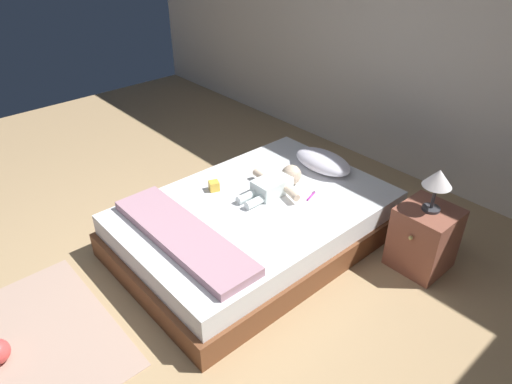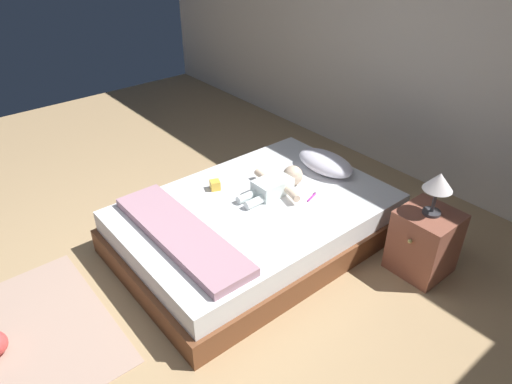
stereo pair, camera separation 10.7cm
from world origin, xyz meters
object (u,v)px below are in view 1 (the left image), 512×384
Objects in this scene: toothbrush at (312,195)px; lamp at (438,180)px; pillow at (323,161)px; baby at (276,184)px; nightstand at (424,238)px; toy_block at (214,186)px; bed at (256,223)px.

lamp is (0.79, 0.33, 0.36)m from toothbrush.
baby is at bearing -91.29° from pillow.
nightstand is (0.79, 0.33, -0.13)m from toothbrush.
nightstand is 4.99× the size of toy_block.
baby is 0.29m from toothbrush.
toy_block is (-1.37, -0.84, 0.16)m from nightstand.
nightstand is (1.03, 0.48, -0.18)m from baby.
pillow is 3.72× the size of toothbrush.
pillow is (-0.02, 0.77, 0.26)m from bed.
pillow is 1.06m from lamp.
pillow is at bearing 88.71° from baby.
baby reaches higher than bed.
toothbrush is at bearing 32.61° from baby.
toothbrush is 0.87m from nightstand.
baby reaches higher than toy_block.
bed is 0.34m from baby.
toy_block is at bearing -138.23° from toothbrush.
baby reaches higher than pillow.
toothbrush is (0.23, -0.38, -0.07)m from pillow.
pillow is at bearing 177.22° from lamp.
lamp is (0.00, 0.00, 0.48)m from nightstand.
bed is 1.24m from nightstand.
baby is 1.88× the size of lamp.
bed is at bearing 18.50° from toy_block.
lamp is (1.02, -0.05, 0.29)m from pillow.
baby is at bearing 96.72° from bed.
toothbrush is (0.24, 0.15, -0.06)m from baby.
toy_block is (-0.57, -0.51, 0.03)m from toothbrush.
pillow reaches higher than toothbrush.
pillow is 0.53m from baby.
pillow reaches higher than bed.
toy_block is at bearing -148.43° from lamp.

